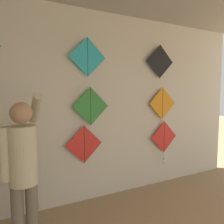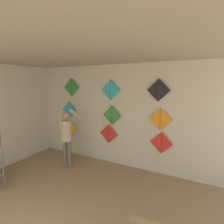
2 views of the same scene
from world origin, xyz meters
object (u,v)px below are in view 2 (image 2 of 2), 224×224
Objects in this scene: kite_4 at (112,115)px; kite_1 at (109,134)px; shopkeeper at (67,135)px; kite_3 at (69,110)px; kite_8 at (158,90)px; kite_7 at (111,90)px; kite_0 at (70,128)px; kite_5 at (160,119)px; kite_2 at (161,145)px; kite_6 at (71,88)px.

kite_1 is at bearing 180.00° from kite_4.
shopkeeper is 1.06m from kite_3.
kite_8 reaches higher than kite_4.
kite_7 is (-0.04, 0.00, 0.70)m from kite_4.
kite_5 is (2.85, 0.00, 0.56)m from kite_0.
kite_3 is 1.00× the size of kite_7.
kite_3 is at bearing 119.73° from shopkeeper.
kite_2 is (1.48, -0.00, -0.07)m from kite_1.
kite_8 reaches higher than kite_0.
kite_0 and kite_1 have the same top height.
kite_0 reaches higher than kite_2.
kite_3 is at bearing 180.00° from kite_1.
kite_7 is 1.00× the size of kite_8.
kite_4 is at bearing 0.00° from kite_7.
kite_4 is (1.52, 0.00, 0.55)m from kite_0.
kite_1 reaches higher than kite_2.
kite_1 is at bearing 180.00° from kite_8.
kite_2 is 0.63m from kite_5.
kite_0 is 1.00× the size of kite_8.
kite_7 is (1.36, 0.00, -0.05)m from kite_6.
kite_4 is (0.99, 0.74, 0.50)m from shopkeeper.
shopkeeper is 1.33m from kite_4.
kite_5 reaches higher than kite_1.
kite_5 is (2.85, 0.00, -0.03)m from kite_3.
kite_7 reaches higher than kite_4.
kite_2 is 1.38× the size of kite_4.
kite_1 is 1.00× the size of kite_8.
shopkeeper is 2.49m from kite_2.
kite_6 reaches higher than kite_7.
kite_6 is at bearing 180.00° from kite_1.
kite_6 reaches higher than kite_0.
kite_7 is (0.07, 0.00, 1.24)m from kite_1.
kite_5 is at bearing 0.00° from kite_0.
kite_3 is at bearing 179.98° from kite_2.
kite_4 is (0.11, 0.00, 0.55)m from kite_1.
kite_2 is at bearing -0.04° from kite_4.
kite_5 is at bearing 0.00° from kite_4.
kite_5 is (1.33, 0.00, 0.01)m from kite_4.
kite_7 is (0.95, 0.74, 1.19)m from shopkeeper.
kite_5 is at bearing 0.00° from kite_7.
kite_8 is at bearing 0.00° from kite_6.
kite_2 is 1.38× the size of kite_8.
shopkeeper is at bearing -61.01° from kite_6.
kite_3 is at bearing 180.00° from kite_6.
kite_3 is (-2.91, 0.00, 0.66)m from kite_2.
shopkeeper is 2.96× the size of kite_7.
shopkeeper is 2.96× the size of kite_0.
kite_0 is 2.90m from kite_5.
kite_3 is at bearing 180.00° from kite_5.
kite_3 is 2.86m from kite_8.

